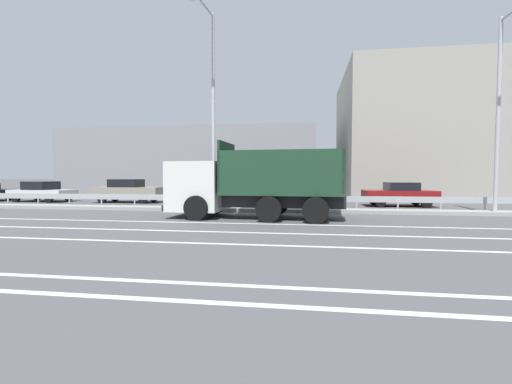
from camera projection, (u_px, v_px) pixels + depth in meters
ground_plane at (250, 216)px, 15.98m from camera, size 320.00×320.00×0.00m
lane_strip_0 at (250, 224)px, 13.28m from camera, size 57.24×0.16×0.01m
lane_strip_1 at (240, 232)px, 11.24m from camera, size 57.24×0.16×0.01m
lane_strip_2 at (226, 244)px, 9.33m from camera, size 57.24×0.16×0.01m
lane_strip_3 at (181, 283)px, 5.96m from camera, size 57.24×0.16×0.01m
lane_strip_4 at (161, 300)px, 5.14m from camera, size 57.24×0.16×0.01m
median_island at (256, 210)px, 17.86m from camera, size 31.48×1.10×0.18m
median_guardrail at (259, 199)px, 18.92m from camera, size 57.24×0.09×0.78m
dump_truck at (233, 189)px, 15.20m from camera, size 7.77×3.11×3.34m
median_road_sign at (193, 188)px, 18.30m from camera, size 0.70×0.16×2.35m
street_lamp_1 at (212, 103)px, 17.66m from camera, size 0.72×2.26×10.23m
street_lamp_2 at (501, 105)px, 15.74m from camera, size 0.71×2.42×9.18m
parked_car_1 at (42, 191)px, 24.64m from camera, size 4.61×2.24×1.46m
parked_car_2 at (128, 191)px, 23.82m from camera, size 4.78×1.86×1.62m
parked_car_3 at (225, 192)px, 22.33m from camera, size 4.91×1.96×1.61m
parked_car_4 at (307, 194)px, 22.03m from camera, size 4.20×2.07×1.28m
parked_car_5 at (399, 194)px, 20.80m from camera, size 4.18×2.13×1.46m
background_building_0 at (194, 164)px, 33.70m from camera, size 23.40×9.28×6.13m
background_building_1 at (453, 135)px, 29.61m from camera, size 18.67×12.98×10.76m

